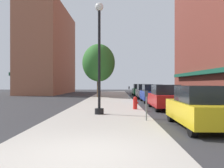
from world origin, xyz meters
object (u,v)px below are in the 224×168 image
object	(u,v)px
parking_meter_far	(129,91)
car_blue	(152,93)
tree_near	(99,63)
car_red	(165,97)
car_silver	(144,91)
parking_meter_near	(146,102)
car_yellow	(200,108)
lamppost	(99,56)
car_green	(139,90)
fire_hydrant	(135,103)

from	to	relation	value
parking_meter_far	car_blue	world-z (taller)	car_blue
tree_near	car_red	size ratio (longest dim) A/B	1.46
car_blue	car_silver	world-z (taller)	same
parking_meter_near	car_blue	world-z (taller)	car_blue
car_yellow	car_silver	distance (m)	18.95
lamppost	parking_meter_far	bearing A→B (deg)	79.94
car_yellow	car_green	distance (m)	25.86
fire_hydrant	car_blue	world-z (taller)	car_blue
parking_meter_near	parking_meter_far	xyz separation A→B (m)	(0.00, 14.72, 0.00)
car_red	car_silver	size ratio (longest dim) A/B	1.00
parking_meter_far	car_red	xyz separation A→B (m)	(1.95, -8.99, -0.14)
tree_near	car_red	distance (m)	13.98
lamppost	fire_hydrant	xyz separation A→B (m)	(2.10, 2.54, -2.68)
tree_near	car_red	bearing A→B (deg)	-66.68
car_blue	car_yellow	bearing A→B (deg)	-90.10
lamppost	fire_hydrant	world-z (taller)	lamppost
parking_meter_far	car_silver	size ratio (longest dim) A/B	0.30
fire_hydrant	parking_meter_far	world-z (taller)	parking_meter_far
car_yellow	car_blue	distance (m)	13.15
parking_meter_far	tree_near	distance (m)	5.85
fire_hydrant	tree_near	distance (m)	14.36
tree_near	car_green	world-z (taller)	tree_near
car_yellow	car_green	xyz separation A→B (m)	(0.00, 25.86, 0.00)
fire_hydrant	tree_near	world-z (taller)	tree_near
fire_hydrant	parking_meter_far	bearing A→B (deg)	89.26
car_blue	car_green	xyz separation A→B (m)	(0.00, 12.71, 0.00)
parking_meter_near	tree_near	bearing A→B (deg)	100.66
tree_near	car_yellow	size ratio (longest dim) A/B	1.46
lamppost	car_red	distance (m)	5.99
lamppost	car_silver	size ratio (longest dim) A/B	1.37
parking_meter_far	car_silver	distance (m)	3.61
lamppost	car_yellow	distance (m)	5.87
lamppost	tree_near	distance (m)	16.10
car_red	car_green	bearing A→B (deg)	88.85
car_yellow	car_red	xyz separation A→B (m)	(0.00, 6.92, 0.00)
lamppost	car_green	world-z (taller)	lamppost
car_red	car_blue	size ratio (longest dim) A/B	1.00
tree_near	car_green	xyz separation A→B (m)	(5.37, 6.47, -3.36)
parking_meter_far	tree_near	xyz separation A→B (m)	(-3.42, 3.48, 3.22)
car_red	car_blue	world-z (taller)	same
lamppost	parking_meter_near	bearing A→B (deg)	-44.25
car_blue	tree_near	bearing A→B (deg)	130.64
fire_hydrant	parking_meter_near	world-z (taller)	parking_meter_near
lamppost	parking_meter_near	world-z (taller)	lamppost
fire_hydrant	car_yellow	world-z (taller)	car_yellow
fire_hydrant	parking_meter_near	size ratio (longest dim) A/B	0.60
fire_hydrant	car_red	distance (m)	2.34
car_blue	car_silver	size ratio (longest dim) A/B	1.00
car_blue	lamppost	bearing A→B (deg)	-113.21
lamppost	car_yellow	size ratio (longest dim) A/B	1.37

